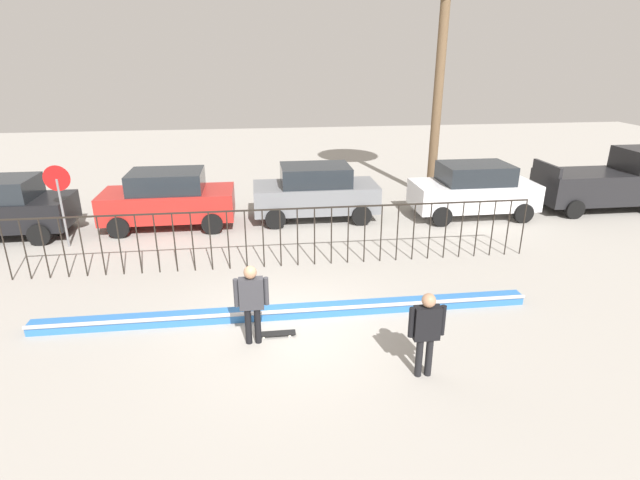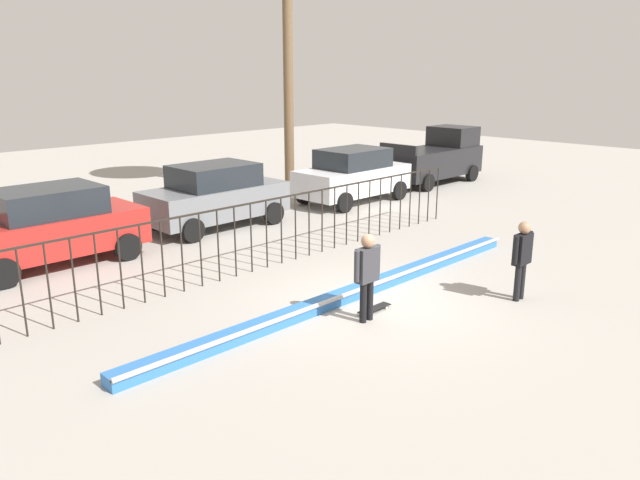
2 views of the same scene
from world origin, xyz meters
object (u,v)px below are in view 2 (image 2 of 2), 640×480
at_px(skateboard, 375,308).
at_px(parked_car_gray, 215,195).
at_px(parked_car_white, 353,175).
at_px(skateboarder, 367,270).
at_px(pickup_truck, 435,158).
at_px(camera_operator, 522,253).
at_px(parked_car_red, 50,226).

relative_size(skateboard, parked_car_gray, 0.19).
relative_size(parked_car_gray, parked_car_white, 1.00).
distance_m(skateboarder, pickup_truck, 15.21).
bearing_deg(skateboard, camera_operator, -14.99).
height_order(skateboard, camera_operator, camera_operator).
bearing_deg(parked_car_white, pickup_truck, -1.35).
height_order(parked_car_red, parked_car_gray, same).
bearing_deg(pickup_truck, skateboarder, -146.10).
distance_m(skateboard, parked_car_red, 8.20).
distance_m(skateboard, camera_operator, 3.24).
xyz_separation_m(parked_car_red, parked_car_white, (10.58, -0.23, 0.00)).
xyz_separation_m(skateboard, parked_car_gray, (1.76, 7.71, 0.91)).
bearing_deg(skateboarder, parked_car_gray, 85.83).
distance_m(skateboarder, parked_car_red, 8.15).
bearing_deg(camera_operator, skateboarder, -17.82).
relative_size(parked_car_white, pickup_truck, 0.91).
height_order(skateboarder, parked_car_white, parked_car_white).
xyz_separation_m(skateboard, parked_car_red, (-3.23, 7.48, 0.91)).
xyz_separation_m(parked_car_gray, parked_car_white, (5.60, -0.46, 0.00)).
distance_m(camera_operator, parked_car_gray, 9.44).
bearing_deg(pickup_truck, skateboard, -145.82).
distance_m(skateboard, parked_car_gray, 7.96).
distance_m(skateboarder, parked_car_gray, 8.21).
distance_m(skateboard, parked_car_white, 10.37).
distance_m(parked_car_white, pickup_truck, 5.33).
distance_m(parked_car_red, parked_car_gray, 4.99).
xyz_separation_m(parked_car_red, parked_car_gray, (4.98, 0.23, 0.00)).
distance_m(skateboarder, skateboard, 1.09).
bearing_deg(skateboarder, pickup_truck, 41.70).
xyz_separation_m(skateboarder, parked_car_red, (-2.75, 7.67, -0.05)).
relative_size(skateboard, parked_car_white, 0.19).
height_order(parked_car_red, parked_car_white, same).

